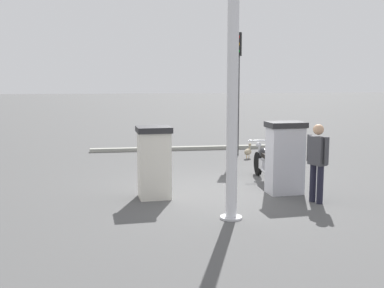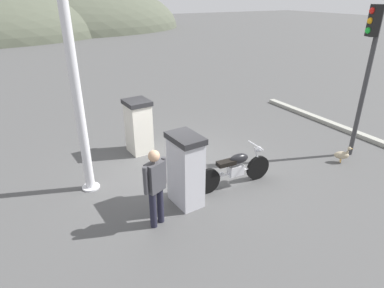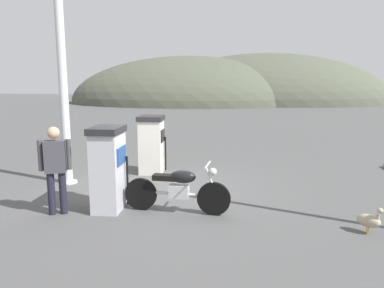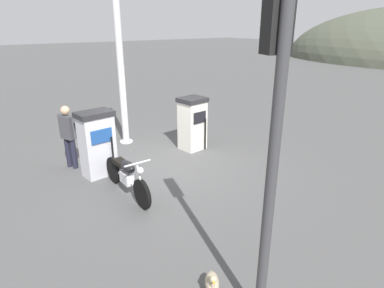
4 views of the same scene
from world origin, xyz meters
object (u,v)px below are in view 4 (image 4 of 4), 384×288
Objects in this scene: fuel_pump_near at (97,143)px; attendant_person at (68,133)px; roadside_traffic_light at (274,110)px; fuel_pump_far at (192,123)px; canopy_support_pole at (121,71)px; wandering_duck at (212,282)px; motorcycle_near_pump at (127,176)px.

attendant_person reaches higher than fuel_pump_near.
fuel_pump_near is at bearing 178.86° from roadside_traffic_light.
canopy_support_pole reaches higher than fuel_pump_far.
motorcycle_near_pump is at bearing 172.76° from wandering_duck.
motorcycle_near_pump is 4.31× the size of wandering_duck.
wandering_duck is (5.35, 0.06, -0.70)m from attendant_person.
wandering_duck is 2.51m from roadside_traffic_light.
roadside_traffic_light reaches higher than motorcycle_near_pump.
canopy_support_pole is at bearing 162.96° from wandering_duck.
canopy_support_pole is (-0.86, 1.96, 1.27)m from attendant_person.
canopy_support_pole is (-1.70, 1.56, 1.38)m from fuel_pump_near.
roadside_traffic_light is at bearing -13.82° from canopy_support_pole.
canopy_support_pole is at bearing 166.18° from roadside_traffic_light.
roadside_traffic_light is (5.07, -2.95, 1.88)m from fuel_pump_far.
attendant_person is at bearing -177.16° from roadside_traffic_light.
fuel_pump_near is 4.56m from wandering_duck.
fuel_pump_far is at bearing 90.00° from fuel_pump_near.
roadside_traffic_light is (5.91, 0.29, 1.74)m from attendant_person.
wandering_duck is 0.12× the size of roadside_traffic_light.
fuel_pump_far is 2.56m from canopy_support_pole.
fuel_pump_far is at bearing 149.78° from roadside_traffic_light.
motorcycle_near_pump reaches higher than wandering_duck.
canopy_support_pole reaches higher than attendant_person.
wandering_duck is (3.19, -0.41, -0.22)m from motorcycle_near_pump.
fuel_pump_near is 0.98× the size of attendant_person.
attendant_person is 3.47× the size of wandering_duck.
attendant_person is at bearing -179.40° from wandering_duck.
attendant_person reaches higher than fuel_pump_far.
roadside_traffic_light is 0.86× the size of canopy_support_pole.
attendant_person is 0.41× the size of roadside_traffic_light.
fuel_pump_near is 0.41× the size of roadside_traffic_light.
fuel_pump_near is at bearing 25.17° from attendant_person.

